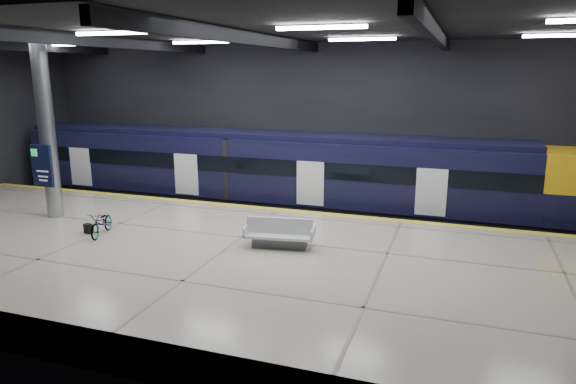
% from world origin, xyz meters
% --- Properties ---
extents(ground, '(30.00, 30.00, 0.00)m').
position_xyz_m(ground, '(0.00, 0.00, 0.00)').
color(ground, black).
rests_on(ground, ground).
extents(room_shell, '(30.10, 16.10, 8.05)m').
position_xyz_m(room_shell, '(-0.00, 0.00, 5.72)').
color(room_shell, black).
rests_on(room_shell, ground).
extents(platform, '(30.00, 11.00, 1.10)m').
position_xyz_m(platform, '(0.00, -2.50, 0.55)').
color(platform, beige).
rests_on(platform, ground).
extents(safety_strip, '(30.00, 0.40, 0.01)m').
position_xyz_m(safety_strip, '(0.00, 2.75, 1.11)').
color(safety_strip, yellow).
rests_on(safety_strip, platform).
extents(rails, '(30.00, 1.52, 0.16)m').
position_xyz_m(rails, '(0.00, 5.50, 0.08)').
color(rails, gray).
rests_on(rails, ground).
extents(train, '(29.40, 2.84, 3.79)m').
position_xyz_m(train, '(-0.25, 5.50, 2.06)').
color(train, black).
rests_on(train, ground).
extents(bench, '(2.36, 1.26, 0.99)m').
position_xyz_m(bench, '(1.59, -1.53, 1.45)').
color(bench, '#595B60').
rests_on(bench, platform).
extents(bicycle, '(1.00, 1.76, 0.87)m').
position_xyz_m(bicycle, '(-4.70, -2.38, 1.54)').
color(bicycle, '#99999E').
rests_on(bicycle, platform).
extents(pannier_bag, '(0.34, 0.25, 0.35)m').
position_xyz_m(pannier_bag, '(-5.30, -2.38, 1.28)').
color(pannier_bag, black).
rests_on(pannier_bag, platform).
extents(info_column, '(0.90, 0.78, 6.90)m').
position_xyz_m(info_column, '(-8.00, -1.03, 4.46)').
color(info_column, '#9EA0A5').
rests_on(info_column, platform).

